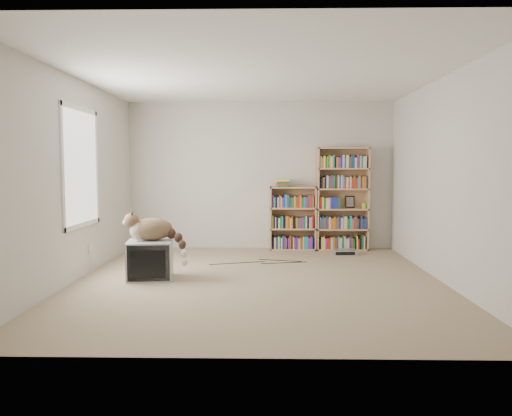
{
  "coord_description": "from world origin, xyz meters",
  "views": [
    {
      "loc": [
        0.1,
        -6.06,
        1.41
      ],
      "look_at": [
        -0.05,
        1.0,
        0.82
      ],
      "focal_mm": 35.0,
      "sensor_mm": 36.0,
      "label": 1
    }
  ],
  "objects_px": {
    "cat": "(156,232)",
    "dvd_player": "(345,252)",
    "bookcase_short": "(293,221)",
    "bookcase_tall": "(342,201)",
    "crt_tv": "(150,260)"
  },
  "relations": [
    {
      "from": "bookcase_tall",
      "to": "dvd_player",
      "type": "relative_size",
      "value": 4.74
    },
    {
      "from": "crt_tv",
      "to": "bookcase_short",
      "type": "height_order",
      "value": "bookcase_short"
    },
    {
      "from": "bookcase_short",
      "to": "dvd_player",
      "type": "bearing_deg",
      "value": -32.1
    },
    {
      "from": "cat",
      "to": "bookcase_short",
      "type": "xyz_separation_m",
      "value": [
        1.83,
        2.24,
        -0.09
      ]
    },
    {
      "from": "bookcase_tall",
      "to": "dvd_player",
      "type": "bearing_deg",
      "value": -92.89
    },
    {
      "from": "bookcase_short",
      "to": "cat",
      "type": "bearing_deg",
      "value": -129.29
    },
    {
      "from": "cat",
      "to": "bookcase_short",
      "type": "relative_size",
      "value": 0.8
    },
    {
      "from": "bookcase_tall",
      "to": "bookcase_short",
      "type": "height_order",
      "value": "bookcase_tall"
    },
    {
      "from": "cat",
      "to": "dvd_player",
      "type": "distance_m",
      "value": 3.2
    },
    {
      "from": "cat",
      "to": "bookcase_tall",
      "type": "xyz_separation_m",
      "value": [
        2.66,
        2.24,
        0.24
      ]
    },
    {
      "from": "crt_tv",
      "to": "bookcase_short",
      "type": "bearing_deg",
      "value": 41.76
    },
    {
      "from": "cat",
      "to": "bookcase_short",
      "type": "distance_m",
      "value": 2.89
    },
    {
      "from": "bookcase_tall",
      "to": "dvd_player",
      "type": "height_order",
      "value": "bookcase_tall"
    },
    {
      "from": "bookcase_short",
      "to": "crt_tv",
      "type": "bearing_deg",
      "value": -130.14
    },
    {
      "from": "bookcase_short",
      "to": "dvd_player",
      "type": "distance_m",
      "value": 1.05
    }
  ]
}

